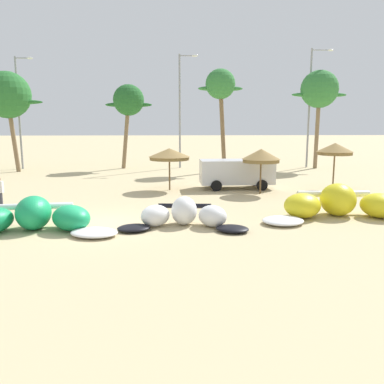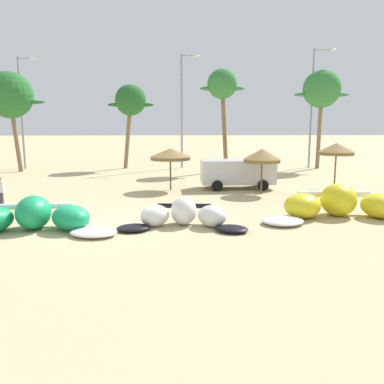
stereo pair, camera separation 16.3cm
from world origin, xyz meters
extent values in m
plane|color=#C6B284|center=(0.00, 0.00, 0.00)|extent=(260.00, 260.00, 0.00)
ellipsoid|color=#199E5B|center=(-2.27, -0.56, 0.66)|extent=(1.51, 1.92, 1.33)
ellipsoid|color=#199E5B|center=(-0.76, -0.79, 0.49)|extent=(2.19, 2.23, 0.98)
ellipsoid|color=white|center=(0.28, -1.67, 0.13)|extent=(2.07, 1.74, 0.27)
cylinder|color=white|center=(-2.33, 0.06, 0.79)|extent=(2.85, 0.54, 0.26)
cube|color=white|center=(-2.25, -0.74, 0.66)|extent=(1.09, 0.75, 0.04)
ellipsoid|color=black|center=(1.68, -1.02, 0.12)|extent=(1.54, 1.37, 0.23)
ellipsoid|color=white|center=(2.48, -0.30, 0.43)|extent=(1.64, 1.67, 0.87)
ellipsoid|color=white|center=(3.66, -0.10, 0.59)|extent=(1.15, 1.38, 1.17)
ellipsoid|color=white|center=(4.80, -0.48, 0.43)|extent=(1.57, 1.66, 0.87)
ellipsoid|color=black|center=(5.48, -1.31, 0.12)|extent=(1.62, 1.50, 0.23)
cylinder|color=black|center=(3.70, 0.36, 0.69)|extent=(2.24, 0.37, 0.20)
cube|color=black|center=(3.65, -0.23, 0.59)|extent=(0.84, 0.53, 0.04)
ellipsoid|color=white|center=(7.76, -0.22, 0.15)|extent=(2.15, 2.03, 0.29)
ellipsoid|color=yellow|center=(8.91, 0.89, 0.54)|extent=(2.31, 2.35, 1.08)
ellipsoid|color=yellow|center=(10.66, 1.25, 0.73)|extent=(1.64, 1.82, 1.46)
ellipsoid|color=yellow|center=(12.37, 0.75, 0.54)|extent=(2.27, 2.32, 1.08)
cylinder|color=white|center=(10.69, 1.87, 0.88)|extent=(3.33, 0.44, 0.30)
cube|color=white|center=(10.65, 1.08, 0.73)|extent=(1.23, 0.68, 0.04)
cylinder|color=brown|center=(2.99, 8.70, 1.04)|extent=(0.10, 0.10, 2.08)
cone|color=olive|center=(2.99, 8.70, 2.35)|extent=(2.59, 2.59, 0.53)
cylinder|color=olive|center=(2.99, 8.70, 1.98)|extent=(2.46, 2.46, 0.20)
cylinder|color=brown|center=(8.40, 7.12, 1.03)|extent=(0.10, 0.10, 2.05)
cone|color=olive|center=(8.40, 7.12, 2.36)|extent=(2.26, 2.26, 0.61)
cylinder|color=olive|center=(8.40, 7.12, 1.95)|extent=(2.14, 2.14, 0.20)
cylinder|color=brown|center=(13.41, 8.61, 1.19)|extent=(0.10, 0.10, 2.37)
cone|color=olive|center=(13.41, 8.61, 2.65)|extent=(2.25, 2.25, 0.56)
cylinder|color=olive|center=(13.41, 8.61, 2.27)|extent=(2.14, 2.14, 0.20)
cube|color=silver|center=(7.27, 9.12, 1.09)|extent=(4.68, 2.11, 1.50)
cube|color=black|center=(6.00, 9.08, 1.35)|extent=(1.21, 1.97, 0.56)
cylinder|color=black|center=(5.87, 8.09, 0.34)|extent=(0.69, 0.26, 0.68)
cylinder|color=black|center=(5.81, 10.06, 0.34)|extent=(0.69, 0.26, 0.68)
cylinder|color=black|center=(8.74, 8.18, 0.34)|extent=(0.69, 0.26, 0.68)
cylinder|color=black|center=(8.68, 10.15, 0.34)|extent=(0.69, 0.26, 0.68)
cylinder|color=#383842|center=(-5.10, 3.09, 0.42)|extent=(0.24, 0.24, 0.85)
cube|color=white|center=(-5.10, 3.09, 1.13)|extent=(0.36, 0.22, 0.56)
cylinder|color=#7F6647|center=(-10.49, 19.07, 3.26)|extent=(0.87, 0.36, 6.53)
sphere|color=#286B2D|center=(-10.74, 19.07, 6.52)|extent=(3.92, 3.92, 3.92)
ellipsoid|color=#286B2D|center=(-9.18, 19.07, 5.93)|extent=(2.75, 0.50, 0.36)
cylinder|color=#7F6647|center=(-1.12, 21.36, 3.13)|extent=(0.99, 0.36, 6.25)
sphere|color=#236028|center=(-0.81, 21.36, 6.25)|extent=(2.83, 2.83, 2.83)
ellipsoid|color=#236028|center=(-1.94, 21.36, 5.83)|extent=(1.98, 0.50, 0.36)
ellipsoid|color=#236028|center=(0.32, 21.36, 5.83)|extent=(1.98, 0.50, 0.36)
cylinder|color=brown|center=(7.53, 18.82, 3.73)|extent=(0.81, 0.36, 7.47)
sphere|color=#337A38|center=(7.30, 18.82, 7.47)|extent=(2.56, 2.56, 2.56)
ellipsoid|color=#337A38|center=(6.28, 18.82, 7.08)|extent=(1.79, 0.50, 0.36)
ellipsoid|color=#337A38|center=(8.32, 18.82, 7.08)|extent=(1.79, 0.50, 0.36)
cylinder|color=#7F6647|center=(16.53, 20.57, 3.61)|extent=(0.41, 0.36, 7.23)
sphere|color=#337A38|center=(16.56, 20.57, 7.22)|extent=(3.39, 3.39, 3.39)
ellipsoid|color=#337A38|center=(15.20, 20.57, 6.71)|extent=(2.38, 0.50, 0.36)
ellipsoid|color=#337A38|center=(17.91, 20.57, 6.71)|extent=(2.38, 0.50, 0.36)
cylinder|color=gray|center=(-10.70, 21.33, 5.01)|extent=(0.18, 0.18, 10.01)
cylinder|color=gray|center=(-10.06, 21.33, 9.86)|extent=(1.29, 0.10, 0.10)
ellipsoid|color=silver|center=(-9.42, 21.33, 9.86)|extent=(0.56, 0.24, 0.20)
cylinder|color=gray|center=(3.86, 21.64, 5.19)|extent=(0.18, 0.18, 10.37)
cylinder|color=gray|center=(4.56, 21.64, 10.22)|extent=(1.39, 0.10, 0.10)
ellipsoid|color=silver|center=(5.25, 21.64, 10.22)|extent=(0.56, 0.24, 0.20)
cylinder|color=gray|center=(15.97, 21.40, 5.46)|extent=(0.18, 0.18, 10.93)
cylinder|color=gray|center=(16.84, 21.40, 10.78)|extent=(1.75, 0.10, 0.10)
ellipsoid|color=silver|center=(17.72, 21.40, 10.78)|extent=(0.56, 0.24, 0.20)
camera|label=1|loc=(3.24, -16.14, 4.10)|focal=37.36mm
camera|label=2|loc=(3.40, -16.15, 4.10)|focal=37.36mm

